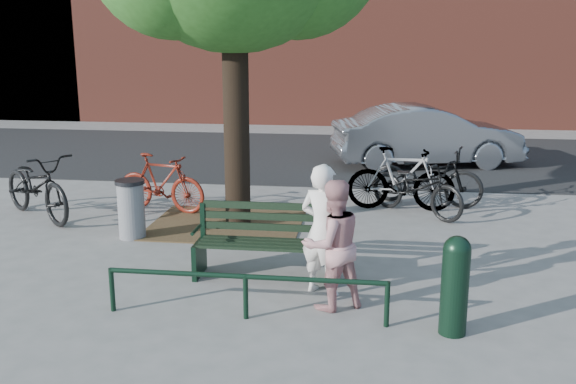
# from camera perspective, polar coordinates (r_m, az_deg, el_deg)

# --- Properties ---
(ground) EXTENTS (90.00, 90.00, 0.00)m
(ground) POSITION_cam_1_polar(r_m,az_deg,el_deg) (8.16, -2.10, -7.63)
(ground) COLOR gray
(ground) RESTS_ON ground
(dirt_pit) EXTENTS (2.40, 2.00, 0.02)m
(dirt_pit) POSITION_cam_1_polar(r_m,az_deg,el_deg) (10.39, -5.52, -2.89)
(dirt_pit) COLOR brown
(dirt_pit) RESTS_ON ground
(road) EXTENTS (40.00, 7.00, 0.01)m
(road) POSITION_cam_1_polar(r_m,az_deg,el_deg) (16.32, 2.90, 3.26)
(road) COLOR black
(road) RESTS_ON ground
(park_bench) EXTENTS (1.74, 0.54, 0.97)m
(park_bench) POSITION_cam_1_polar(r_m,az_deg,el_deg) (8.08, -2.03, -4.27)
(park_bench) COLOR black
(park_bench) RESTS_ON ground
(guard_railing) EXTENTS (3.06, 0.06, 0.51)m
(guard_railing) POSITION_cam_1_polar(r_m,az_deg,el_deg) (6.92, -3.80, -8.10)
(guard_railing) COLOR black
(guard_railing) RESTS_ON ground
(person_left) EXTENTS (0.68, 0.59, 1.56)m
(person_left) POSITION_cam_1_polar(r_m,az_deg,el_deg) (7.45, 3.09, -3.38)
(person_left) COLOR silver
(person_left) RESTS_ON ground
(person_right) EXTENTS (0.90, 0.84, 1.47)m
(person_right) POSITION_cam_1_polar(r_m,az_deg,el_deg) (7.09, 3.98, -4.71)
(person_right) COLOR tan
(person_right) RESTS_ON ground
(bollard) EXTENTS (0.28, 0.28, 1.04)m
(bollard) POSITION_cam_1_polar(r_m,az_deg,el_deg) (6.73, 14.63, -7.75)
(bollard) COLOR black
(bollard) RESTS_ON ground
(litter_bin) EXTENTS (0.44, 0.44, 0.89)m
(litter_bin) POSITION_cam_1_polar(r_m,az_deg,el_deg) (9.88, -13.76, -1.44)
(litter_bin) COLOR gray
(litter_bin) RESTS_ON ground
(bicycle_a) EXTENTS (2.15, 1.87, 1.12)m
(bicycle_a) POSITION_cam_1_polar(r_m,az_deg,el_deg) (11.40, -21.43, 0.55)
(bicycle_a) COLOR black
(bicycle_a) RESTS_ON ground
(bicycle_b) EXTENTS (1.74, 0.86, 1.01)m
(bicycle_b) POSITION_cam_1_polar(r_m,az_deg,el_deg) (11.25, -11.22, 0.81)
(bicycle_b) COLOR #61180D
(bicycle_b) RESTS_ON ground
(bicycle_c) EXTENTS (2.13, 1.21, 1.06)m
(bicycle_c) POSITION_cam_1_polar(r_m,az_deg,el_deg) (11.74, 12.20, 1.42)
(bicycle_c) COLOR black
(bicycle_c) RESTS_ON ground
(bicycle_d) EXTENTS (1.87, 0.58, 1.11)m
(bicycle_d) POSITION_cam_1_polar(r_m,az_deg,el_deg) (11.27, 10.02, 1.15)
(bicycle_d) COLOR gray
(bicycle_d) RESTS_ON ground
(bicycle_e) EXTENTS (1.84, 1.70, 0.98)m
(bicycle_e) POSITION_cam_1_polar(r_m,az_deg,el_deg) (11.04, 11.41, 0.46)
(bicycle_e) COLOR black
(bicycle_e) RESTS_ON ground
(parked_car) EXTENTS (4.53, 2.47, 1.42)m
(parked_car) POSITION_cam_1_polar(r_m,az_deg,el_deg) (15.27, 12.23, 4.91)
(parked_car) COLOR slate
(parked_car) RESTS_ON ground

